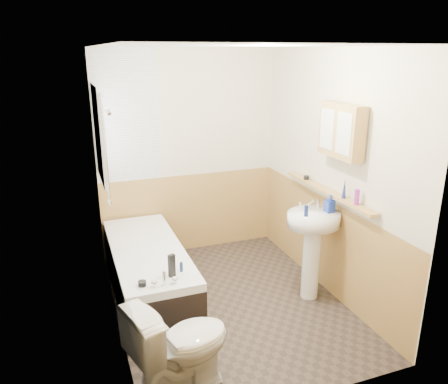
{
  "coord_description": "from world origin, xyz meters",
  "views": [
    {
      "loc": [
        -1.4,
        -3.64,
        2.45
      ],
      "look_at": [
        0.0,
        0.15,
        1.15
      ],
      "focal_mm": 35.0,
      "sensor_mm": 36.0,
      "label": 1
    }
  ],
  "objects_px": {
    "sink": "(313,237)",
    "bathtub": "(148,270)",
    "pine_shelf": "(327,191)",
    "toilet": "(181,346)",
    "medicine_cabinet": "(341,131)"
  },
  "relations": [
    {
      "from": "bathtub",
      "to": "pine_shelf",
      "type": "height_order",
      "value": "pine_shelf"
    },
    {
      "from": "toilet",
      "to": "medicine_cabinet",
      "type": "distance_m",
      "value": 2.36
    },
    {
      "from": "sink",
      "to": "medicine_cabinet",
      "type": "relative_size",
      "value": 1.91
    },
    {
      "from": "bathtub",
      "to": "medicine_cabinet",
      "type": "height_order",
      "value": "medicine_cabinet"
    },
    {
      "from": "bathtub",
      "to": "sink",
      "type": "distance_m",
      "value": 1.73
    },
    {
      "from": "sink",
      "to": "pine_shelf",
      "type": "bearing_deg",
      "value": 34.48
    },
    {
      "from": "toilet",
      "to": "sink",
      "type": "bearing_deg",
      "value": -79.21
    },
    {
      "from": "bathtub",
      "to": "pine_shelf",
      "type": "xyz_separation_m",
      "value": [
        1.77,
        -0.51,
        0.82
      ]
    },
    {
      "from": "toilet",
      "to": "medicine_cabinet",
      "type": "bearing_deg",
      "value": -84.05
    },
    {
      "from": "sink",
      "to": "bathtub",
      "type": "bearing_deg",
      "value": 166.46
    },
    {
      "from": "pine_shelf",
      "to": "medicine_cabinet",
      "type": "xyz_separation_m",
      "value": [
        -0.03,
        -0.19,
        0.65
      ]
    },
    {
      "from": "medicine_cabinet",
      "to": "pine_shelf",
      "type": "bearing_deg",
      "value": 81.83
    },
    {
      "from": "bathtub",
      "to": "sink",
      "type": "xyz_separation_m",
      "value": [
        1.57,
        -0.61,
        0.39
      ]
    },
    {
      "from": "bathtub",
      "to": "sink",
      "type": "bearing_deg",
      "value": -21.21
    },
    {
      "from": "toilet",
      "to": "sink",
      "type": "xyz_separation_m",
      "value": [
        1.6,
        0.83,
        0.29
      ]
    }
  ]
}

